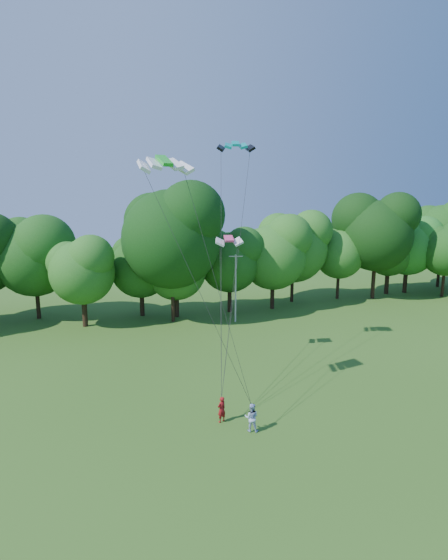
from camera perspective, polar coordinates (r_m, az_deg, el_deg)
name	(u,v)px	position (r m, az deg, el deg)	size (l,w,h in m)	color
utility_pole	(236,287)	(44.94, 1.52, -0.97)	(1.39, 0.44, 7.07)	#AEADA5
kite_flyer_left	(222,409)	(26.36, -0.32, -16.54)	(0.57, 0.37, 1.55)	maroon
kite_flyer_right	(252,417)	(25.49, 3.61, -17.48)	(0.80, 0.62, 1.64)	#A4B5E4
kite_teal	(236,144)	(33.31, 1.52, 17.38)	(2.88, 1.83, 0.52)	#048F8D
kite_green	(164,161)	(25.04, -7.83, 15.19)	(3.16, 1.90, 0.71)	green
kite_pink	(229,239)	(33.23, 0.64, 5.43)	(2.17, 1.27, 0.47)	#E23E79
tree_back_center	(171,225)	(44.48, -6.93, 7.09)	(11.02, 11.02, 16.03)	#312613
tree_back_east	(409,239)	(63.28, 22.96, 4.98)	(8.05, 8.05, 11.71)	#301D13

